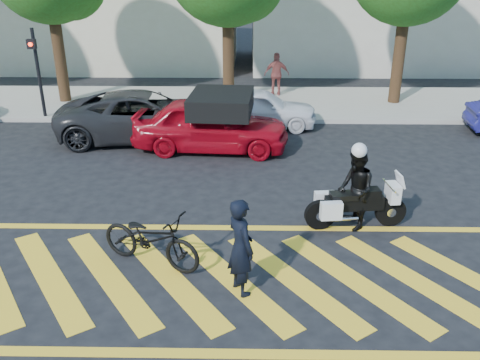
{
  "coord_description": "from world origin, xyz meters",
  "views": [
    {
      "loc": [
        0.79,
        -7.67,
        5.27
      ],
      "look_at": [
        0.62,
        2.06,
        1.05
      ],
      "focal_mm": 38.0,
      "sensor_mm": 36.0,
      "label": 1
    }
  ],
  "objects_px": {
    "red_convertible": "(211,125)",
    "parked_mid_right": "(258,108)",
    "officer_moto": "(355,190)",
    "bicycle": "(151,239)",
    "parked_mid_left": "(145,116)",
    "police_motorcycle": "(355,205)",
    "officer_bike": "(241,247)"
  },
  "relations": [
    {
      "from": "red_convertible",
      "to": "parked_mid_right",
      "type": "xyz_separation_m",
      "value": [
        1.44,
        2.3,
        -0.11
      ]
    },
    {
      "from": "officer_moto",
      "to": "red_convertible",
      "type": "bearing_deg",
      "value": -152.01
    },
    {
      "from": "bicycle",
      "to": "parked_mid_left",
      "type": "distance_m",
      "value": 7.47
    },
    {
      "from": "police_motorcycle",
      "to": "parked_mid_left",
      "type": "bearing_deg",
      "value": 126.61
    },
    {
      "from": "officer_bike",
      "to": "bicycle",
      "type": "bearing_deg",
      "value": 33.86
    },
    {
      "from": "parked_mid_right",
      "to": "parked_mid_left",
      "type": "bearing_deg",
      "value": 111.76
    },
    {
      "from": "officer_bike",
      "to": "officer_moto",
      "type": "relative_size",
      "value": 1.0
    },
    {
      "from": "bicycle",
      "to": "police_motorcycle",
      "type": "bearing_deg",
      "value": -45.26
    },
    {
      "from": "officer_moto",
      "to": "red_convertible",
      "type": "xyz_separation_m",
      "value": [
        -3.36,
        4.8,
        -0.09
      ]
    },
    {
      "from": "parked_mid_left",
      "to": "parked_mid_right",
      "type": "xyz_separation_m",
      "value": [
        3.6,
        1.3,
        -0.08
      ]
    },
    {
      "from": "red_convertible",
      "to": "parked_mid_left",
      "type": "height_order",
      "value": "red_convertible"
    },
    {
      "from": "parked_mid_left",
      "to": "officer_bike",
      "type": "bearing_deg",
      "value": -163.97
    },
    {
      "from": "police_motorcycle",
      "to": "officer_moto",
      "type": "distance_m",
      "value": 0.35
    },
    {
      "from": "officer_moto",
      "to": "parked_mid_right",
      "type": "height_order",
      "value": "officer_moto"
    },
    {
      "from": "officer_bike",
      "to": "red_convertible",
      "type": "distance_m",
      "value": 7.22
    },
    {
      "from": "parked_mid_right",
      "to": "police_motorcycle",
      "type": "bearing_deg",
      "value": -162.98
    },
    {
      "from": "police_motorcycle",
      "to": "parked_mid_left",
      "type": "height_order",
      "value": "parked_mid_left"
    },
    {
      "from": "officer_bike",
      "to": "officer_moto",
      "type": "distance_m",
      "value": 3.33
    },
    {
      "from": "police_motorcycle",
      "to": "parked_mid_right",
      "type": "height_order",
      "value": "parked_mid_right"
    },
    {
      "from": "police_motorcycle",
      "to": "red_convertible",
      "type": "bearing_deg",
      "value": 118.09
    },
    {
      "from": "officer_moto",
      "to": "red_convertible",
      "type": "height_order",
      "value": "officer_moto"
    },
    {
      "from": "police_motorcycle",
      "to": "red_convertible",
      "type": "distance_m",
      "value": 5.88
    },
    {
      "from": "bicycle",
      "to": "red_convertible",
      "type": "xyz_separation_m",
      "value": [
        0.68,
        6.32,
        0.24
      ]
    },
    {
      "from": "red_convertible",
      "to": "parked_mid_right",
      "type": "height_order",
      "value": "red_convertible"
    },
    {
      "from": "police_motorcycle",
      "to": "officer_bike",
      "type": "bearing_deg",
      "value": -142.31
    },
    {
      "from": "officer_moto",
      "to": "parked_mid_left",
      "type": "xyz_separation_m",
      "value": [
        -5.51,
        5.8,
        -0.12
      ]
    },
    {
      "from": "red_convertible",
      "to": "police_motorcycle",
      "type": "bearing_deg",
      "value": -140.87
    },
    {
      "from": "officer_bike",
      "to": "parked_mid_left",
      "type": "distance_m",
      "value": 8.74
    },
    {
      "from": "officer_bike",
      "to": "officer_moto",
      "type": "bearing_deg",
      "value": -75.0
    },
    {
      "from": "bicycle",
      "to": "police_motorcycle",
      "type": "relative_size",
      "value": 0.94
    },
    {
      "from": "parked_mid_left",
      "to": "parked_mid_right",
      "type": "distance_m",
      "value": 3.83
    },
    {
      "from": "bicycle",
      "to": "parked_mid_right",
      "type": "distance_m",
      "value": 8.89
    }
  ]
}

